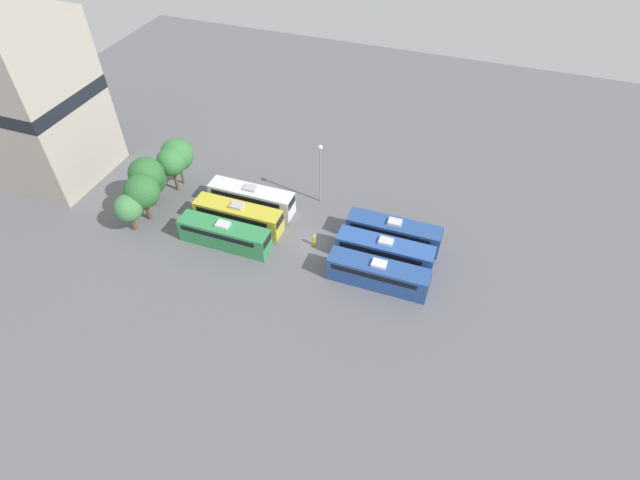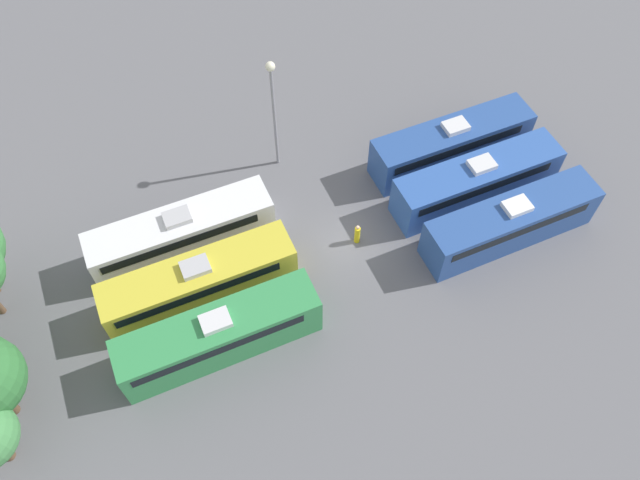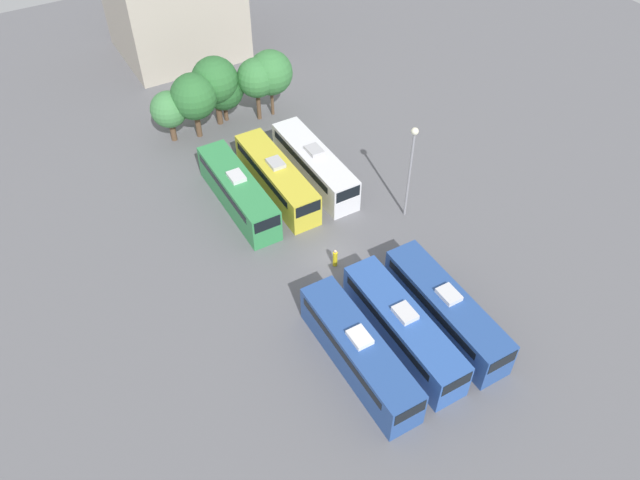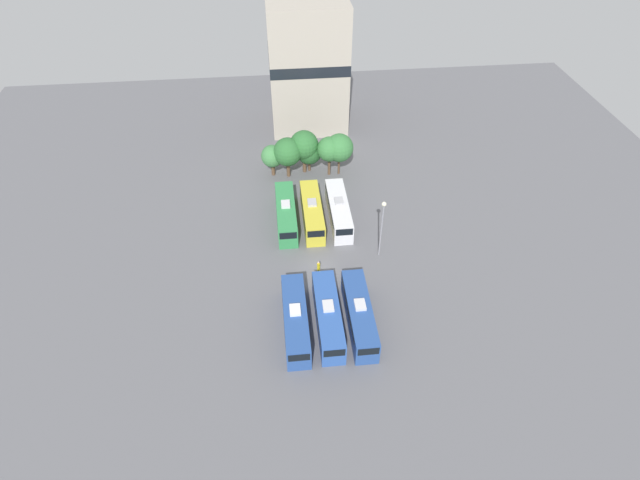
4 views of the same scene
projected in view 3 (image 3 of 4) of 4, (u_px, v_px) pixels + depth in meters
ground_plane at (333, 259)px, 49.23m from camera, size 118.77×118.77×0.00m
bus_0 at (358, 351)px, 40.97m from camera, size 2.62×11.30×3.39m
bus_1 at (403, 327)px, 42.38m from camera, size 2.62×11.30×3.39m
bus_2 at (445, 309)px, 43.52m from camera, size 2.62×11.30×3.39m
bus_3 at (238, 191)px, 52.65m from camera, size 2.62×11.30×3.39m
bus_4 at (276, 177)px, 53.93m from camera, size 2.62×11.30×3.39m
bus_5 at (314, 164)px, 55.24m from camera, size 2.62×11.30×3.39m
worker_person at (335, 258)px, 48.26m from camera, size 0.36×0.36×1.62m
light_pole at (411, 159)px, 48.94m from camera, size 0.60×0.60×8.73m
tree_0 at (169, 110)px, 58.36m from camera, size 3.46×3.46×5.16m
tree_1 at (194, 97)px, 58.15m from camera, size 4.39×4.39×6.59m
tree_2 at (215, 80)px, 59.38m from camera, size 4.49×4.49×7.10m
tree_3 at (223, 89)px, 60.74m from camera, size 4.06×4.06×5.54m
tree_4 at (256, 78)px, 60.15m from camera, size 3.83×3.83×6.53m
tree_5 at (270, 73)px, 60.64m from camera, size 4.37×4.37×6.90m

